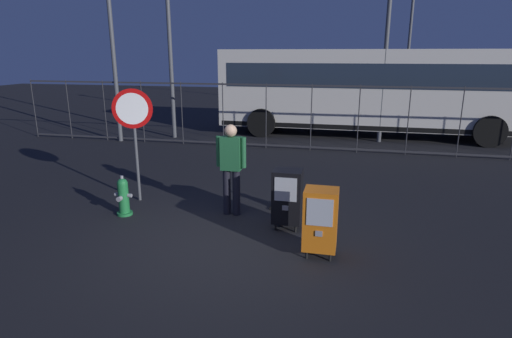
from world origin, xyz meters
The scene contains 13 objects.
ground_plane centered at (0.00, 0.00, 0.00)m, with size 60.00×60.00×0.00m, color black.
fire_hydrant centered at (-2.08, 0.75, 0.35)m, with size 0.33×0.32×0.75m.
newspaper_box_primary centered at (1.54, -0.07, 0.57)m, with size 0.48×0.42×1.02m.
newspaper_box_secondary centered at (0.92, 0.83, 0.57)m, with size 0.48×0.42×1.02m.
stop_sign centered at (-2.19, 1.53, 1.60)m, with size 0.71×0.31×2.23m.
pedestrian centered at (-0.16, 1.23, 0.95)m, with size 0.55×0.22×1.67m.
traffic_cone centered at (0.65, 1.77, 0.26)m, with size 0.36×0.36×0.53m.
fence_barrier centered at (0.00, 6.86, 1.02)m, with size 18.03×0.04×2.00m.
bus_near centered at (2.46, 9.86, 1.71)m, with size 10.52×2.84×3.00m.
street_light_near_left centered at (-4.19, 7.83, 4.12)m, with size 0.32×0.32×7.12m.
street_light_near_right centered at (4.31, 16.05, 4.67)m, with size 0.32×0.32×8.19m.
street_light_far_left centered at (2.81, 8.67, 4.41)m, with size 0.32×0.32×7.67m.
street_light_far_right centered at (-5.72, 6.84, 3.87)m, with size 0.32×0.32×6.63m.
Camera 1 is at (1.90, -5.73, 2.87)m, focal length 29.42 mm.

